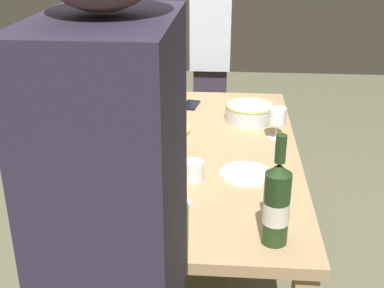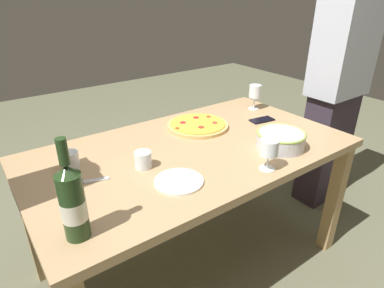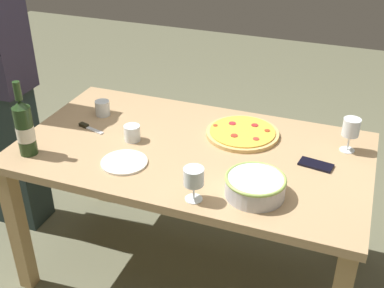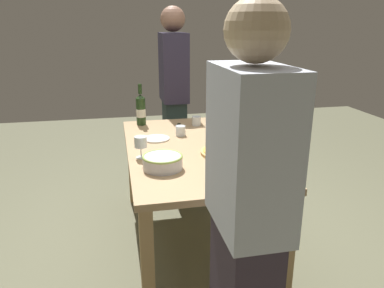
{
  "view_description": "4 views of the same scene",
  "coord_description": "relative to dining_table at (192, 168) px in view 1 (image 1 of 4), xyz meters",
  "views": [
    {
      "loc": [
        -1.98,
        -0.16,
        1.63
      ],
      "look_at": [
        0.0,
        0.0,
        0.77
      ],
      "focal_mm": 47.53,
      "sensor_mm": 36.0,
      "label": 1
    },
    {
      "loc": [
        -0.86,
        -1.18,
        1.48
      ],
      "look_at": [
        0.0,
        0.0,
        0.77
      ],
      "focal_mm": 30.45,
      "sensor_mm": 36.0,
      "label": 2
    },
    {
      "loc": [
        0.68,
        -1.81,
        1.9
      ],
      "look_at": [
        0.0,
        0.0,
        0.77
      ],
      "focal_mm": 45.9,
      "sensor_mm": 36.0,
      "label": 3
    },
    {
      "loc": [
        2.39,
        -0.5,
        1.58
      ],
      "look_at": [
        0.0,
        0.0,
        0.77
      ],
      "focal_mm": 34.48,
      "sensor_mm": 36.0,
      "label": 4
    }
  ],
  "objects": [
    {
      "name": "wine_bottle",
      "position": [
        -0.67,
        -0.3,
        0.23
      ],
      "size": [
        0.08,
        0.08,
        0.35
      ],
      "color": "#223B1A",
      "rests_on": "dining_table"
    },
    {
      "name": "cup_amber",
      "position": [
        -0.55,
        0.15,
        0.13
      ],
      "size": [
        0.07,
        0.07,
        0.08
      ],
      "primitive_type": "cylinder",
      "color": "white",
      "rests_on": "dining_table"
    },
    {
      "name": "wine_glass_by_bottle",
      "position": [
        0.14,
        -0.37,
        0.2
      ],
      "size": [
        0.08,
        0.08,
        0.14
      ],
      "color": "white",
      "rests_on": "dining_table"
    },
    {
      "name": "serving_bowl",
      "position": [
        0.36,
        -0.25,
        0.14
      ],
      "size": [
        0.24,
        0.24,
        0.08
      ],
      "color": "silver",
      "rests_on": "dining_table"
    },
    {
      "name": "wine_glass_near_pizza",
      "position": [
        0.67,
        0.23,
        0.21
      ],
      "size": [
        0.08,
        0.08,
        0.16
      ],
      "color": "white",
      "rests_on": "dining_table"
    },
    {
      "name": "dining_table",
      "position": [
        0.0,
        0.0,
        0.0
      ],
      "size": [
        1.6,
        0.9,
        0.75
      ],
      "color": "tan",
      "rests_on": "ground"
    },
    {
      "name": "cell_phone",
      "position": [
        0.55,
        0.05,
        0.1
      ],
      "size": [
        0.15,
        0.09,
        0.01
      ],
      "primitive_type": "cube",
      "rotation": [
        0.0,
        0.0,
        1.42
      ],
      "color": "black",
      "rests_on": "dining_table"
    },
    {
      "name": "side_plate",
      "position": [
        -0.23,
        -0.23,
        0.1
      ],
      "size": [
        0.2,
        0.2,
        0.01
      ],
      "primitive_type": "cylinder",
      "color": "white",
      "rests_on": "dining_table"
    },
    {
      "name": "cup_ceramic",
      "position": [
        -0.29,
        -0.03,
        0.13
      ],
      "size": [
        0.08,
        0.08,
        0.08
      ],
      "primitive_type": "cylinder",
      "color": "white",
      "rests_on": "dining_table"
    },
    {
      "name": "person_host",
      "position": [
        1.18,
        -0.03,
        0.19
      ],
      "size": [
        0.41,
        0.24,
        1.67
      ],
      "rotation": [
        0.0,
        0.0,
        3.12
      ],
      "color": "#342A37",
      "rests_on": "ground"
    },
    {
      "name": "pizza",
      "position": [
        0.18,
        0.2,
        0.1
      ],
      "size": [
        0.35,
        0.35,
        0.03
      ],
      "color": "tan",
      "rests_on": "dining_table"
    },
    {
      "name": "pizza_knife",
      "position": [
        -0.55,
        -0.0,
        0.1
      ],
      "size": [
        0.15,
        0.06,
        0.02
      ],
      "color": "silver",
      "rests_on": "dining_table"
    }
  ]
}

